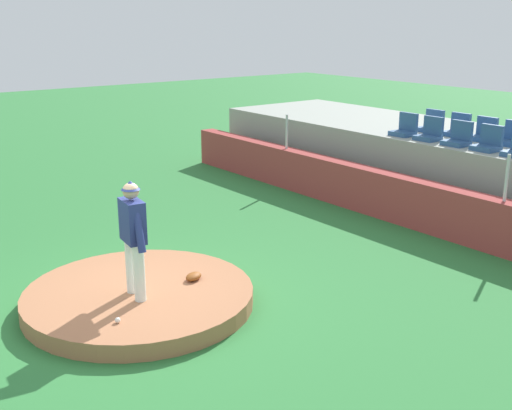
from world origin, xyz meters
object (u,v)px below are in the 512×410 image
object	(u,v)px
pitcher	(133,231)
fielding_glove	(194,276)
stadium_chair_3	(488,143)
baseball	(118,320)
stadium_chair_1	(430,133)
stadium_chair_7	(484,133)
stadium_chair_5	(432,125)
stadium_chair_0	(405,129)
stadium_chair_6	(458,129)
stadium_chair_2	(458,138)

from	to	relation	value
pitcher	fielding_glove	bearing A→B (deg)	97.81
stadium_chair_3	baseball	bearing A→B (deg)	90.66
stadium_chair_1	stadium_chair_7	xyz separation A→B (m)	(0.73, 0.88, 0.00)
stadium_chair_3	stadium_chair_5	distance (m)	2.28
stadium_chair_0	stadium_chair_6	size ratio (longest dim) A/B	1.00
fielding_glove	stadium_chair_0	world-z (taller)	stadium_chair_0
stadium_chair_6	fielding_glove	bearing A→B (deg)	96.55
fielding_glove	stadium_chair_5	distance (m)	7.80
stadium_chair_2	stadium_chair_7	size ratio (longest dim) A/B	1.00
stadium_chair_3	pitcher	bearing A→B (deg)	86.13
stadium_chair_2	stadium_chair_6	world-z (taller)	same
baseball	stadium_chair_6	xyz separation A→B (m)	(-1.48, 9.06, 1.39)
stadium_chair_0	stadium_chair_1	world-z (taller)	same
stadium_chair_6	stadium_chair_7	distance (m)	0.70
stadium_chair_1	stadium_chair_3	distance (m)	1.42
stadium_chair_1	stadium_chair_7	bearing A→B (deg)	-129.67
fielding_glove	stadium_chair_2	world-z (taller)	stadium_chair_2
fielding_glove	stadium_chair_2	xyz separation A→B (m)	(-0.17, 6.58, 1.37)
fielding_glove	stadium_chair_5	size ratio (longest dim) A/B	0.60
pitcher	stadium_chair_5	distance (m)	8.63
stadium_chair_3	stadium_chair_7	size ratio (longest dim) A/B	1.00
fielding_glove	stadium_chair_2	size ratio (longest dim) A/B	0.60
stadium_chair_0	stadium_chair_2	size ratio (longest dim) A/B	1.00
stadium_chair_1	stadium_chair_5	size ratio (longest dim) A/B	1.00
pitcher	fielding_glove	distance (m)	1.33
pitcher	stadium_chair_3	world-z (taller)	stadium_chair_3
stadium_chair_5	stadium_chair_6	distance (m)	0.70
pitcher	stadium_chair_5	size ratio (longest dim) A/B	3.38
stadium_chair_2	stadium_chair_7	distance (m)	0.89
pitcher	stadium_chair_0	bearing A→B (deg)	109.37
baseball	stadium_chair_7	world-z (taller)	stadium_chair_7
stadium_chair_7	fielding_glove	bearing A→B (deg)	91.29
stadium_chair_1	stadium_chair_7	size ratio (longest dim) A/B	1.00
pitcher	fielding_glove	world-z (taller)	pitcher
fielding_glove	stadium_chair_0	distance (m)	6.93
stadium_chair_6	pitcher	bearing A→B (deg)	95.86
stadium_chair_6	stadium_chair_2	bearing A→B (deg)	126.72
fielding_glove	stadium_chair_6	bearing A→B (deg)	-19.00
stadium_chair_3	stadium_chair_0	bearing A→B (deg)	-0.08
stadium_chair_7	baseball	bearing A→B (deg)	94.95
stadium_chair_5	fielding_glove	bearing A→B (deg)	101.79
baseball	stadium_chair_7	xyz separation A→B (m)	(-0.78, 9.02, 1.39)
baseball	stadium_chair_6	bearing A→B (deg)	99.26
stadium_chair_0	stadium_chair_7	size ratio (longest dim) A/B	1.00
pitcher	stadium_chair_3	bearing A→B (deg)	93.55
baseball	stadium_chair_1	world-z (taller)	stadium_chair_1
stadium_chair_2	stadium_chair_5	bearing A→B (deg)	-33.56
stadium_chair_6	stadium_chair_7	bearing A→B (deg)	176.52
fielding_glove	stadium_chair_0	xyz separation A→B (m)	(-1.59, 6.61, 1.37)
pitcher	stadium_chair_6	distance (m)	8.53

